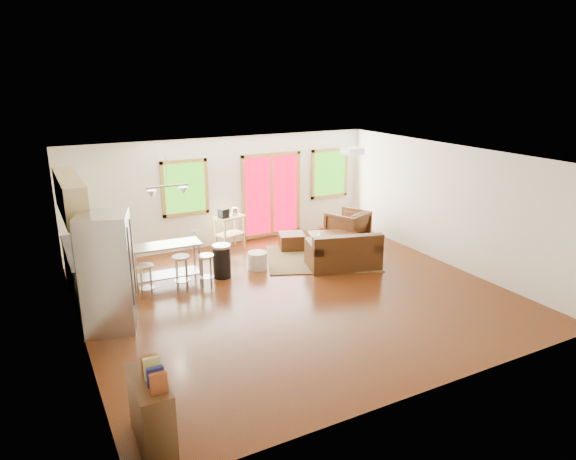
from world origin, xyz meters
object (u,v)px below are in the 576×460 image
rug (322,258)px  refrigerator (108,273)px  coffee_table (333,236)px  kitchen_cart (229,221)px  loveseat (344,253)px  island (166,257)px  ottoman (292,241)px  armchair (347,225)px

rug → refrigerator: size_ratio=1.26×
rug → coffee_table: size_ratio=1.91×
rug → kitchen_cart: kitchen_cart is taller
loveseat → rug: bearing=116.7°
island → kitchen_cart: bearing=37.4°
kitchen_cart → ottoman: bearing=-25.9°
island → ottoman: bearing=13.9°
coffee_table → refrigerator: (-5.23, -1.51, 0.58)m
ottoman → island: bearing=-166.1°
armchair → refrigerator: size_ratio=0.46×
loveseat → armchair: 1.75m
coffee_table → ottoman: size_ratio=2.22×
loveseat → armchair: bearing=69.3°
ottoman → refrigerator: size_ratio=0.30×
rug → ottoman: 0.98m
coffee_table → kitchen_cart: 2.47m
refrigerator → kitchen_cart: refrigerator is taller
ottoman → refrigerator: refrigerator is taller
loveseat → coffee_table: 1.02m
ottoman → refrigerator: (-4.47, -2.15, 0.78)m
loveseat → kitchen_cart: bearing=143.5°
coffee_table → kitchen_cart: kitchen_cart is taller
rug → ottoman: ottoman is taller
armchair → kitchen_cart: 2.91m
rug → loveseat: loveseat is taller
armchair → island: (-4.64, -0.60, 0.14)m
coffee_table → refrigerator: size_ratio=0.66×
ottoman → island: (-3.20, -0.79, 0.39)m
rug → coffee_table: coffee_table is taller
loveseat → island: island is taller
ottoman → island: island is taller
loveseat → kitchen_cart: (-1.73, 2.24, 0.39)m
coffee_table → ottoman: (-0.76, 0.64, -0.19)m
rug → island: bearing=177.8°
loveseat → ottoman: 1.65m
refrigerator → kitchen_cart: 4.22m
coffee_table → kitchen_cart: size_ratio=1.24×
coffee_table → armchair: armchair is taller
refrigerator → island: (1.28, 1.36, -0.39)m
armchair → loveseat: bearing=29.7°
refrigerator → loveseat: bearing=22.1°
loveseat → island: (-3.60, 0.81, 0.27)m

